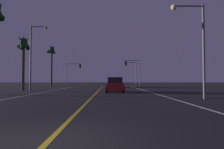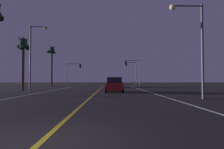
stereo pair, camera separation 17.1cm
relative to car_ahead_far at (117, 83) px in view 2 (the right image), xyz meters
The scene contains 13 objects.
ground_plane 29.97m from the car_ahead_far, 95.35° to the right, with size 200.00×200.00×0.00m, color black.
lane_edge_right 14.96m from the car_ahead_far, 77.37° to the right, with size 0.16×42.50×0.01m, color silver.
lane_edge_left 17.07m from the car_ahead_far, 121.27° to the right, with size 0.16×42.50×0.01m, color silver.
lane_center_divider 14.86m from the car_ahead_far, 100.85° to the right, with size 0.16×42.50×0.01m, color gold.
car_ahead_far is the anchor object (origin of this frame).
car_lead_same_lane 12.95m from the car_ahead_far, 93.40° to the right, with size 2.02×4.30×1.70m.
traffic_light_near_right 8.87m from the car_ahead_far, 61.73° to the left, with size 3.48×0.36×5.84m.
traffic_light_near_left 12.18m from the car_ahead_far, 142.60° to the left, with size 3.40×0.36×5.05m.
traffic_light_far_right 13.80m from the car_ahead_far, 71.72° to the left, with size 2.84×0.36×5.90m.
street_lamp_right_near 21.51m from the car_ahead_far, 76.60° to the right, with size 2.49×0.44×7.01m.
street_lamp_left_mid 16.09m from the car_ahead_far, 133.43° to the right, with size 2.17×0.44×8.17m.
palm_tree_left_mid 16.84m from the car_ahead_far, 141.69° to the right, with size 1.93×1.99×7.38m.
palm_tree_left_far 15.39m from the car_ahead_far, 162.33° to the left, with size 1.95×2.17×8.79m.
Camera 2 is at (1.55, -3.99, 1.39)m, focal length 29.23 mm.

